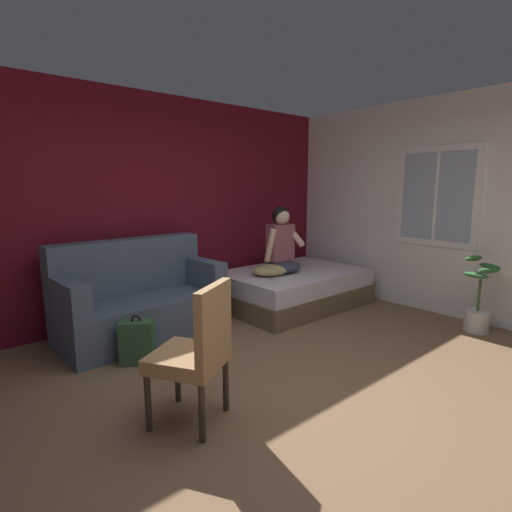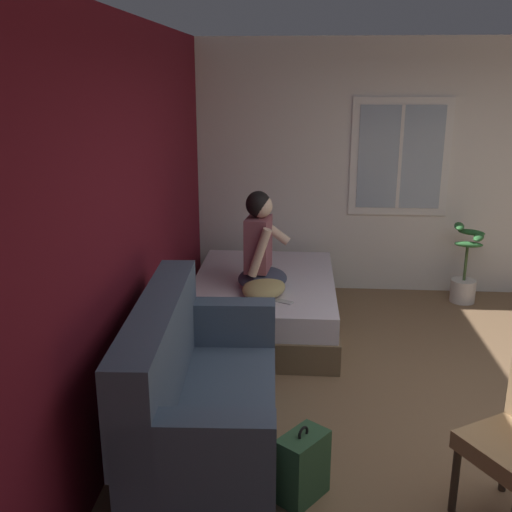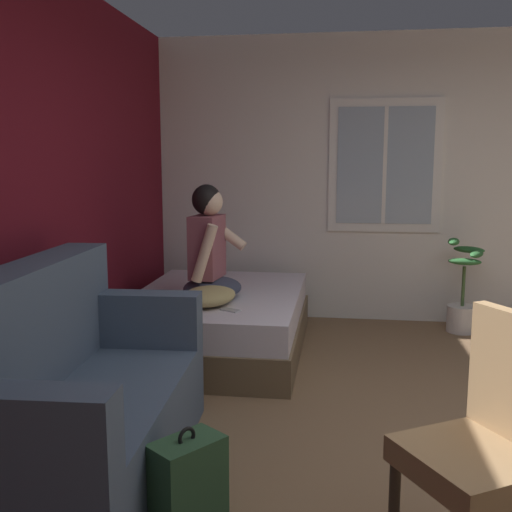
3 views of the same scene
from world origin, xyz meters
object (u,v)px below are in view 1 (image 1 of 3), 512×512
Objects in this scene: cell_phone at (272,279)px; throw_pillow at (270,270)px; side_chair at (197,349)px; person_seated at (281,246)px; bed at (292,288)px; couch at (139,300)px; potted_plant at (478,306)px; backpack at (138,342)px.

throw_pillow is at bearing -100.65° from cell_phone.
side_chair reaches higher than cell_phone.
throw_pillow is at bearing -169.15° from person_seated.
couch reaches higher than bed.
cell_phone reaches higher than bed.
person_seated is at bearing 116.07° from potted_plant.
couch reaches higher than side_chair.
throw_pillow is at bearing -10.60° from couch.
couch is at bearing 9.37° from cell_phone.
bed is 2.43m from backpack.
potted_plant is at bearing -9.37° from side_chair.
person_seated is 1.03× the size of potted_plant.
backpack is (-2.20, -0.38, -0.64)m from person_seated.
person_seated is at bearing -121.32° from cell_phone.
cell_phone is at bearing -128.18° from throw_pillow.
couch is 1.77× the size of side_chair.
backpack is (0.09, 1.17, -0.34)m from side_chair.
bed is at bearing -5.33° from person_seated.
side_chair is 2.32m from cell_phone.
couch reaches higher than backpack.
potted_plant is at bearing -58.44° from throw_pillow.
backpack is (-0.32, -0.64, -0.20)m from couch.
potted_plant is (1.26, -2.05, -0.25)m from throw_pillow.
couch reaches higher than cell_phone.
couch reaches higher than potted_plant.
person_seated is at bearing 9.77° from backpack.
couch is 1.86m from side_chair.
side_chair reaches higher than potted_plant.
person_seated is at bearing -7.96° from couch.
bed is 2.11m from couch.
person_seated is at bearing 10.85° from throw_pillow.
side_chair is at bearing 170.63° from potted_plant.
couch reaches higher than throw_pillow.
cell_phone is at bearing 34.58° from side_chair.
potted_plant reaches higher than bed.
couch is 1.95m from person_seated.
person_seated is 6.08× the size of cell_phone.
side_chair is 3.37m from potted_plant.
potted_plant is (1.40, -1.86, -0.18)m from cell_phone.
person_seated is at bearing 174.67° from bed.
person_seated is (1.88, -0.26, 0.44)m from couch.
backpack is 0.54× the size of potted_plant.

